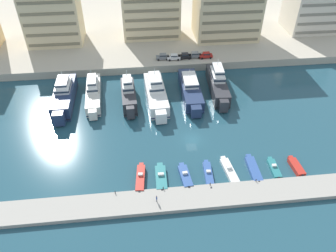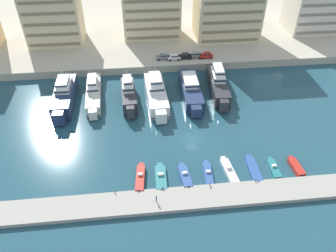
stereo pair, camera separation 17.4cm
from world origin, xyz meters
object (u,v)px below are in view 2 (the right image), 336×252
motorboat_red_far_left (140,178)px  motorboat_blue_center_left (208,175)px  yacht_navy_far_left (64,95)px  yacht_ivory_left (94,92)px  motorboat_blue_center_right (253,169)px  car_red_center (206,55)px  motorboat_white_center (229,171)px  pedestrian_near_edge (156,198)px  yacht_charcoal_mid_left (129,94)px  car_grey_far_left (163,56)px  yacht_navy_center (191,89)px  car_white_left (174,57)px  motorboat_teal_mid_right (274,168)px  motorboat_blue_mid_left (185,176)px  car_black_mid_left (185,56)px  car_grey_center_left (195,55)px  motorboat_teal_left (161,177)px  yacht_white_center_left (156,93)px  motorboat_red_right (296,167)px  yacht_charcoal_center_right (218,83)px

motorboat_red_far_left → motorboat_blue_center_left: bearing=-2.2°
yacht_navy_far_left → yacht_ivory_left: size_ratio=1.03×
motorboat_blue_center_right → car_red_center: 46.60m
motorboat_white_center → pedestrian_near_edge: pedestrian_near_edge is taller
yacht_navy_far_left → car_red_center: 45.05m
yacht_charcoal_mid_left → car_grey_far_left: yacht_charcoal_mid_left is taller
car_red_center → motorboat_red_far_left: bearing=-116.1°
yacht_navy_center → car_white_left: size_ratio=5.14×
motorboat_teal_mid_right → car_white_left: bearing=108.7°
motorboat_blue_mid_left → motorboat_white_center: bearing=3.2°
motorboat_blue_mid_left → car_black_mid_left: bearing=81.7°
yacht_ivory_left → pedestrian_near_edge: yacht_ivory_left is taller
motorboat_white_center → motorboat_teal_mid_right: size_ratio=1.32×
car_white_left → car_grey_center_left: size_ratio=1.00×
car_grey_center_left → car_red_center: size_ratio=1.00×
motorboat_blue_mid_left → motorboat_blue_center_right: size_ratio=0.86×
motorboat_red_far_left → motorboat_teal_mid_right: 28.26m
motorboat_teal_left → yacht_white_center_left: bearing=87.4°
yacht_white_center_left → yacht_navy_far_left: bearing=176.9°
motorboat_white_center → yacht_charcoal_mid_left: bearing=126.2°
yacht_navy_center → pedestrian_near_edge: 38.25m
motorboat_red_right → pedestrian_near_edge: bearing=-168.5°
car_grey_center_left → motorboat_blue_center_left: bearing=-96.3°
yacht_navy_center → car_red_center: bearing=65.7°
motorboat_red_far_left → car_white_left: 48.16m
motorboat_blue_mid_left → motorboat_white_center: motorboat_blue_mid_left is taller
pedestrian_near_edge → car_grey_far_left: bearing=83.3°
yacht_navy_far_left → motorboat_blue_center_left: bearing=-42.4°
car_black_mid_left → car_red_center: 6.75m
pedestrian_near_edge → motorboat_blue_center_right: bearing=17.4°
yacht_charcoal_center_right → car_black_mid_left: 17.23m
motorboat_teal_left → car_red_center: car_red_center is taller
yacht_charcoal_center_right → motorboat_blue_mid_left: size_ratio=2.98×
motorboat_red_right → motorboat_white_center: bearing=178.3°
car_black_mid_left → motorboat_red_far_left: bearing=-108.9°
yacht_navy_far_left → motorboat_blue_center_left: 44.67m
motorboat_blue_center_right → car_white_left: (-11.26, 46.32, 2.91)m
car_grey_center_left → car_grey_far_left: bearing=-179.5°
car_white_left → car_red_center: (10.23, 0.18, 0.00)m
car_black_mid_left → yacht_charcoal_center_right: bearing=-66.0°
yacht_white_center_left → yacht_charcoal_center_right: yacht_charcoal_center_right is taller
yacht_ivory_left → yacht_navy_center: (26.52, -1.11, -0.17)m
pedestrian_near_edge → car_red_center: bearing=69.4°
motorboat_teal_left → motorboat_blue_center_right: size_ratio=0.94×
yacht_navy_far_left → motorboat_red_right: bearing=-30.0°
motorboat_blue_center_left → car_grey_far_left: car_grey_far_left is taller
motorboat_teal_mid_right → motorboat_blue_center_left: bearing=-178.2°
yacht_white_center_left → motorboat_teal_left: (-1.30, -28.48, -1.93)m
yacht_white_center_left → pedestrian_near_edge: size_ratio=13.15×
yacht_navy_center → pedestrian_near_edge: size_ratio=13.27×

